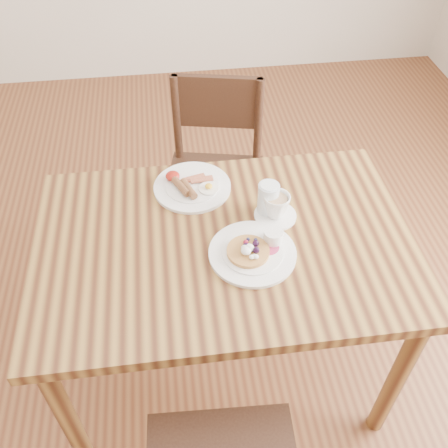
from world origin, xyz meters
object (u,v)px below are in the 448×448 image
object	(u,v)px
chair_far	(215,171)
breakfast_plate	(191,186)
pancake_plate	(254,251)
water_glass	(268,199)
dining_table	(224,260)
teacup_saucer	(276,207)

from	to	relation	value
chair_far	breakfast_plate	size ratio (longest dim) A/B	3.26
pancake_plate	breakfast_plate	xyz separation A→B (m)	(-0.17, 0.33, -0.00)
breakfast_plate	water_glass	xyz separation A→B (m)	(0.24, -0.15, 0.05)
dining_table	breakfast_plate	world-z (taller)	breakfast_plate
pancake_plate	water_glass	size ratio (longest dim) A/B	2.37
chair_far	teacup_saucer	bearing A→B (deg)	114.92
dining_table	teacup_saucer	bearing A→B (deg)	24.40
dining_table	chair_far	xyz separation A→B (m)	(0.05, 0.66, -0.16)
breakfast_plate	water_glass	distance (m)	0.29
breakfast_plate	teacup_saucer	bearing A→B (deg)	-33.82
breakfast_plate	pancake_plate	bearing A→B (deg)	-63.29
dining_table	pancake_plate	distance (m)	0.16
chair_far	pancake_plate	distance (m)	0.78
pancake_plate	breakfast_plate	bearing A→B (deg)	116.71
pancake_plate	water_glass	xyz separation A→B (m)	(0.08, 0.18, 0.04)
water_glass	dining_table	bearing A→B (deg)	-145.77
teacup_saucer	pancake_plate	bearing A→B (deg)	-122.70
chair_far	teacup_saucer	world-z (taller)	chair_far
pancake_plate	water_glass	world-z (taller)	water_glass
breakfast_plate	dining_table	bearing A→B (deg)	-72.43
breakfast_plate	teacup_saucer	size ratio (longest dim) A/B	1.93
pancake_plate	teacup_saucer	distance (m)	0.18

